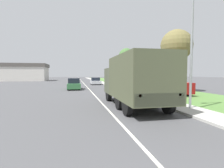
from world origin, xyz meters
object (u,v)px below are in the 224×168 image
at_px(military_truck, 134,79).
at_px(car_nearest_ahead, 74,84).
at_px(pickup_truck, 168,85).
at_px(car_second_ahead, 96,81).
at_px(lamp_post, 189,34).

bearing_deg(military_truck, car_nearest_ahead, 105.46).
bearing_deg(military_truck, pickup_truck, 46.14).
xyz_separation_m(car_second_ahead, lamp_post, (2.41, -25.99, 3.77)).
xyz_separation_m(car_nearest_ahead, pickup_truck, (9.85, -7.72, 0.22)).
distance_m(pickup_truck, lamp_post, 9.14).
xyz_separation_m(pickup_truck, lamp_post, (-3.26, -7.78, 3.50)).
height_order(car_nearest_ahead, pickup_truck, pickup_truck).
xyz_separation_m(military_truck, car_second_ahead, (0.32, 24.44, -1.13)).
bearing_deg(lamp_post, pickup_truck, 67.25).
xyz_separation_m(car_second_ahead, pickup_truck, (5.68, -18.20, 0.27)).
relative_size(car_second_ahead, lamp_post, 0.59).
bearing_deg(pickup_truck, lamp_post, -112.75).
relative_size(car_nearest_ahead, lamp_post, 0.59).
bearing_deg(pickup_truck, military_truck, -133.86).
height_order(car_nearest_ahead, car_second_ahead, car_nearest_ahead).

